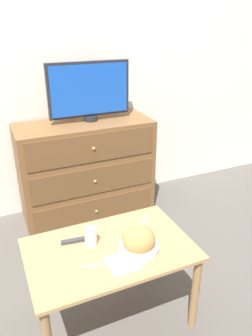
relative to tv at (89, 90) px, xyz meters
name	(u,v)px	position (x,y,z in m)	size (l,w,h in m)	color
ground_plane	(81,199)	(-0.07, 0.21, -1.09)	(12.00, 12.00, 0.00)	#56514C
wall_back	(71,59)	(-0.07, 0.24, 0.21)	(12.00, 0.05, 2.60)	white
dresser	(86,170)	(-0.07, -0.04, -0.67)	(1.10, 0.46, 0.84)	brown
tv	(89,90)	(0.00, 0.00, 0.00)	(0.66, 0.11, 0.47)	#232328
coffee_table	(110,260)	(-0.30, -1.18, -0.67)	(0.87, 0.56, 0.50)	tan
takeout_bowl	(139,241)	(-0.17, -1.25, -0.53)	(0.21, 0.21, 0.18)	silver
drink_cup	(91,238)	(-0.38, -1.11, -0.54)	(0.07, 0.07, 0.10)	beige
napkin	(123,263)	(-0.28, -1.32, -0.59)	(0.16, 0.16, 0.00)	silver
knife	(100,265)	(-0.39, -1.28, -0.59)	(0.18, 0.05, 0.00)	white
remote_control	(76,240)	(-0.45, -1.05, -0.58)	(0.17, 0.05, 0.02)	#38383D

